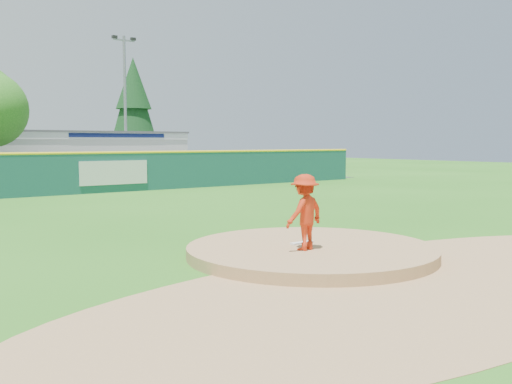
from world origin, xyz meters
TOP-DOWN VIEW (x-y plane):
  - ground at (0.00, 0.00)m, footprint 120.00×120.00m
  - pitchers_mound at (0.00, 0.00)m, footprint 5.50×5.50m
  - pitching_rubber at (0.00, 0.30)m, footprint 0.60×0.15m
  - infield_dirt_arc at (0.00, -3.00)m, footprint 15.40×15.40m
  - parking_lot at (0.00, 27.00)m, footprint 44.00×16.00m
  - pitcher at (-0.45, -0.28)m, footprint 1.11×0.74m
  - pool_building_grp at (6.00, 31.99)m, footprint 15.20×8.20m
  - outfield_fence at (0.00, 18.00)m, footprint 40.00×0.14m
  - conifer_tree at (13.00, 36.00)m, footprint 4.40×4.40m
  - light_pole_right at (9.00, 29.00)m, footprint 1.75×0.25m

SIDE VIEW (x-z plane):
  - ground at x=0.00m, z-range 0.00..0.00m
  - pitchers_mound at x=0.00m, z-range -0.25..0.25m
  - infield_dirt_arc at x=0.00m, z-range 0.00..0.01m
  - parking_lot at x=0.00m, z-range 0.00..0.02m
  - pitching_rubber at x=0.00m, z-range 0.25..0.29m
  - pitcher at x=-0.45m, z-range 0.25..1.86m
  - outfield_fence at x=0.00m, z-range 0.05..2.12m
  - pool_building_grp at x=6.00m, z-range 0.01..3.32m
  - conifer_tree at x=13.00m, z-range 0.79..10.29m
  - light_pole_right at x=9.00m, z-range 0.54..10.54m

